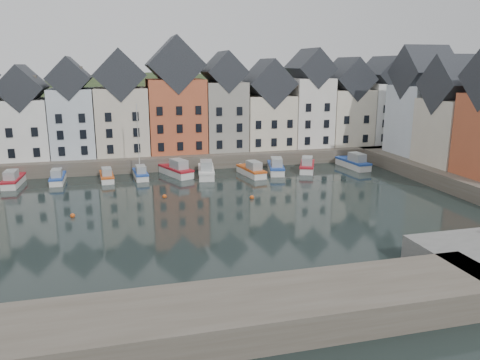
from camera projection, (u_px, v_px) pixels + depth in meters
name	position (u px, v px, depth m)	size (l,w,h in m)	color
ground	(210.00, 215.00, 49.26)	(260.00, 260.00, 0.00)	black
far_quay	(176.00, 155.00, 77.22)	(90.00, 16.00, 2.00)	#4F483C
near_wall	(108.00, 332.00, 25.91)	(50.00, 6.00, 2.00)	#4F483C
hillside	(165.00, 216.00, 106.19)	(153.60, 70.40, 64.00)	black
far_terrace	(196.00, 107.00, 74.24)	(72.37, 8.16, 17.78)	#ECE0C5
right_terrace	(458.00, 114.00, 63.49)	(8.30, 24.25, 16.36)	silver
mooring_buoys	(167.00, 203.00, 53.26)	(20.50, 5.50, 0.50)	#C54D17
boat_a	(13.00, 180.00, 61.30)	(2.16, 6.23, 2.36)	silver
boat_b	(58.00, 178.00, 62.87)	(1.80, 5.62, 2.15)	silver
boat_c	(107.00, 176.00, 63.90)	(2.11, 5.56, 2.09)	silver
boat_d	(141.00, 173.00, 65.25)	(2.07, 5.60, 10.51)	silver
boat_e	(176.00, 170.00, 66.80)	(4.64, 7.32, 2.70)	silver
boat_f	(206.00, 171.00, 66.18)	(3.23, 7.23, 2.68)	silver
boat_g	(252.00, 171.00, 66.76)	(2.98, 6.58, 2.43)	silver
boat_h	(276.00, 167.00, 68.70)	(3.65, 7.02, 2.58)	silver
boat_i	(307.00, 166.00, 69.79)	(4.51, 6.70, 2.48)	silver
boat_j	(354.00, 163.00, 71.70)	(2.78, 7.16, 2.68)	silver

